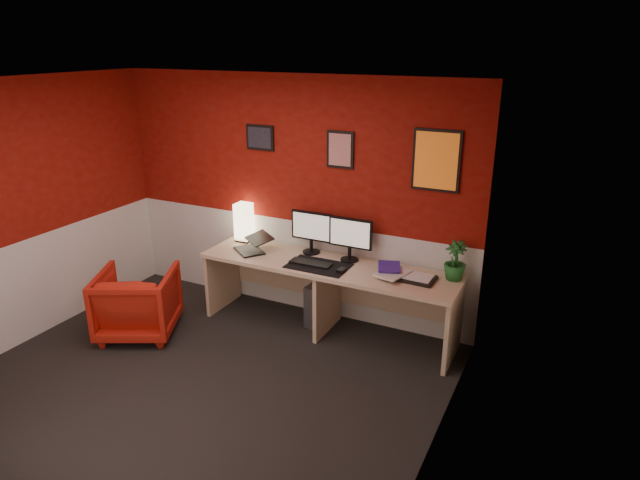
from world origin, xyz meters
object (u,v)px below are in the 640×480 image
Objects in this scene: shoji_lamp at (244,223)px; monitor_left at (311,226)px; monitor_right at (350,233)px; desk at (327,298)px; zen_tray at (416,278)px; pc_tower at (323,302)px; armchair at (138,302)px; laptop at (249,242)px; potted_plant at (455,261)px.

shoji_lamp is 0.83m from monitor_left.
monitor_left and monitor_right have the same top height.
monitor_right is (0.15, 0.19, 0.66)m from desk.
shoji_lamp reaches higher than desk.
zen_tray is 1.14m from pc_tower.
monitor_right is 0.78× the size of armchair.
monitor_left is 1.00× the size of monitor_right.
zen_tray is at bearing -3.31° from pc_tower.
monitor_right is 0.84m from pc_tower.
desk is 6.50× the size of shoji_lamp.
laptop is 0.73× the size of pc_tower.
pc_tower is (-0.12, 0.16, -0.14)m from desk.
potted_plant is 0.49× the size of armchair.
desk is 1.00m from laptop.
desk is at bearing -171.23° from potted_plant.
potted_plant is at bearing -0.79° from shoji_lamp.
laptop reaches higher than pc_tower.
monitor_left is at bearing 170.70° from zen_tray.
potted_plant is 1.49m from pc_tower.
monitor_left is (-0.28, 0.21, 0.66)m from desk.
zen_tray is at bearing -13.02° from monitor_right.
shoji_lamp is at bearing -178.54° from pc_tower.
desk is 7.11× the size of potted_plant.
pc_tower is (-1.01, 0.14, -0.52)m from zen_tray.
monitor_left reaches higher than armchair.
armchair is (-0.80, -0.83, -0.50)m from laptop.
monitor_right is at bearing 166.98° from zen_tray.
monitor_left is at bearing 59.52° from laptop.
zen_tray is 0.47× the size of armchair.
monitor_left reaches higher than potted_plant.
monitor_left is 0.78× the size of armchair.
desk is at bearing -11.06° from shoji_lamp.
desk is at bearing -47.27° from pc_tower.
shoji_lamp is 1.37m from armchair.
zen_tray is at bearing 1.08° from desk.
laptop is 1.07m from monitor_right.
monitor_right is 2.22m from armchair.
desk is at bearing -36.18° from monitor_left.
pc_tower is 0.61× the size of armchair.
shoji_lamp reaches higher than laptop.
monitor_right is 1.66× the size of zen_tray.
desk is 4.48× the size of monitor_right.
monitor_left reaches higher than zen_tray.
monitor_right is at bearing 49.08° from laptop.
monitor_left is at bearing 143.82° from desk.
desk is 5.78× the size of pc_tower.
laptop is at bearing -156.97° from monitor_left.
shoji_lamp is (-1.11, 0.22, 0.56)m from desk.
monitor_left is at bearing -168.46° from armchair.
zen_tray is at bearing 172.95° from armchair.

